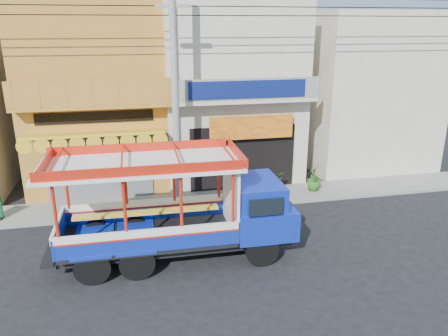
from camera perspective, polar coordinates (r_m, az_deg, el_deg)
The scene contains 11 objects.
ground at distance 14.60m, azimuth -0.38°, elevation -10.41°, with size 90.00×90.00×0.00m, color black.
sidewalk at distance 18.13m, azimuth -2.97°, elevation -4.29°, with size 30.00×2.00×0.12m, color slate.
shophouse_left at distance 20.76m, azimuth -16.12°, elevation 9.54°, with size 6.00×7.50×8.24m.
shophouse_right at distance 21.22m, azimuth 0.50°, elevation 10.41°, with size 6.00×6.75×8.24m.
party_pilaster at distance 17.72m, azimuth -6.86°, elevation 8.37°, with size 0.35×0.30×8.00m, color beige.
filler_building_right at distance 23.81m, azimuth 17.40°, elevation 9.71°, with size 6.00×6.00×7.60m, color beige.
utility_pole at distance 16.06m, azimuth -5.91°, elevation 11.11°, with size 28.00×0.26×9.00m.
songthaew_truck at distance 13.48m, azimuth -4.18°, elevation -5.10°, with size 7.46×2.58×3.47m.
potted_plant_a at distance 18.81m, azimuth 6.38°, elevation -1.81°, with size 0.84×0.73×0.94m, color #2F631C.
potted_plant_b at distance 18.74m, azimuth 5.99°, elevation -1.94°, with size 0.49×0.40×0.90m, color #2F631C.
potted_plant_c at distance 19.29m, azimuth 11.68°, elevation -1.28°, with size 0.63×0.63×1.12m, color #2F631C.
Camera 1 is at (-2.60, -12.54, 7.01)m, focal length 35.00 mm.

